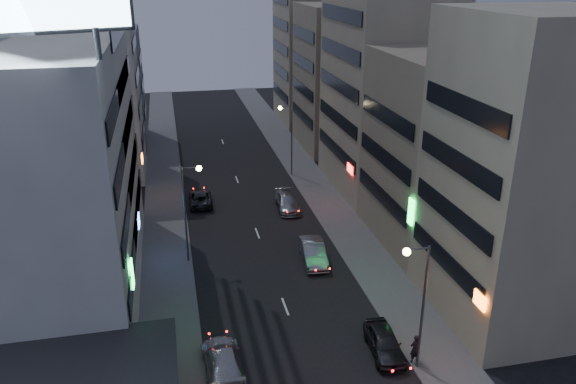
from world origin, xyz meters
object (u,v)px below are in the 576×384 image
object	(u,v)px
parked_car_right_near	(384,342)
parked_car_right_far	(287,202)
parked_car_left	(200,198)
road_car_silver	(223,361)
person	(415,349)
parked_car_right_mid	(313,252)

from	to	relation	value
parked_car_right_near	parked_car_right_far	world-z (taller)	parked_car_right_near
parked_car_right_near	parked_car_left	size ratio (longest dim) A/B	0.95
parked_car_right_far	road_car_silver	xyz separation A→B (m)	(-8.76, -22.63, 0.06)
parked_car_right_near	parked_car_left	world-z (taller)	parked_car_right_near
road_car_silver	parked_car_right_near	bearing A→B (deg)	176.52
person	road_car_silver	bearing A→B (deg)	-14.20
parked_car_right_mid	road_car_silver	xyz separation A→B (m)	(-8.57, -11.87, -0.04)
parked_car_right_mid	parked_car_left	world-z (taller)	parked_car_right_mid
person	parked_car_right_near	bearing A→B (deg)	-49.37
parked_car_left	parked_car_right_far	world-z (taller)	parked_car_right_far
parked_car_right_mid	parked_car_left	xyz separation A→B (m)	(-8.05, 13.82, -0.16)
parked_car_right_near	parked_car_left	xyz separation A→B (m)	(-9.38, 25.99, -0.11)
parked_car_right_far	person	xyz separation A→B (m)	(2.54, -24.26, 0.33)
parked_car_right_mid	person	world-z (taller)	person
parked_car_left	parked_car_right_mid	bearing A→B (deg)	121.72
person	parked_car_right_mid	bearing A→B (deg)	-84.56
parked_car_right_near	parked_car_right_mid	distance (m)	12.24
parked_car_right_far	parked_car_left	bearing A→B (deg)	162.54
parked_car_right_near	person	xyz separation A→B (m)	(1.41, -1.33, 0.29)
parked_car_left	person	bearing A→B (deg)	113.04
parked_car_left	person	xyz separation A→B (m)	(10.78, -27.32, 0.39)
parked_car_right_near	parked_car_left	distance (m)	27.63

